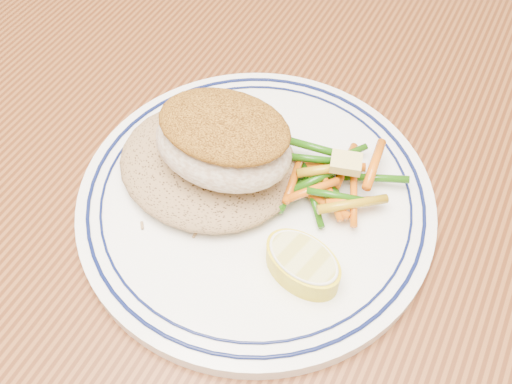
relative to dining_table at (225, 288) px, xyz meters
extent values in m
cube|color=#4D230F|center=(0.00, 0.00, 0.08)|extent=(1.50, 0.90, 0.04)
cylinder|color=#4D230F|center=(-0.68, 0.38, -0.30)|extent=(0.07, 0.07, 0.71)
cylinder|color=white|center=(0.01, 0.04, 0.10)|extent=(0.30, 0.30, 0.01)
torus|color=#0A113F|center=(0.01, 0.04, 0.11)|extent=(0.28, 0.28, 0.00)
torus|color=#0A113F|center=(0.01, 0.04, 0.11)|extent=(0.26, 0.26, 0.00)
ellipsoid|color=olive|center=(-0.03, 0.04, 0.13)|extent=(0.16, 0.14, 0.03)
ellipsoid|color=beige|center=(-0.02, 0.04, 0.16)|extent=(0.12, 0.09, 0.05)
ellipsoid|color=#8E5916|center=(-0.02, 0.04, 0.18)|extent=(0.11, 0.08, 0.02)
cylinder|color=#1C520A|center=(0.07, 0.08, 0.11)|extent=(0.03, 0.04, 0.01)
cylinder|color=#1C520A|center=(0.06, 0.08, 0.12)|extent=(0.05, 0.03, 0.01)
cylinder|color=#D75D0A|center=(0.07, 0.10, 0.12)|extent=(0.01, 0.05, 0.01)
cylinder|color=#1C520A|center=(0.04, 0.06, 0.12)|extent=(0.05, 0.05, 0.01)
cylinder|color=#1C520A|center=(0.04, 0.06, 0.12)|extent=(0.01, 0.06, 0.01)
cylinder|color=#1C520A|center=(0.06, 0.06, 0.12)|extent=(0.04, 0.05, 0.01)
cylinder|color=#1C520A|center=(0.06, 0.10, 0.12)|extent=(0.04, 0.05, 0.01)
cylinder|color=#1C520A|center=(0.09, 0.10, 0.12)|extent=(0.06, 0.02, 0.02)
cylinder|color=#D75D0A|center=(0.06, 0.09, 0.12)|extent=(0.05, 0.03, 0.01)
cylinder|color=#D75D0A|center=(0.07, 0.05, 0.12)|extent=(0.05, 0.02, 0.01)
cylinder|color=#B48A13|center=(0.05, 0.07, 0.12)|extent=(0.05, 0.03, 0.01)
cylinder|color=#D75D0A|center=(0.09, 0.06, 0.13)|extent=(0.04, 0.03, 0.01)
cylinder|color=#D75D0A|center=(0.09, 0.07, 0.13)|extent=(0.03, 0.05, 0.01)
cylinder|color=#D75D0A|center=(0.07, 0.06, 0.13)|extent=(0.04, 0.04, 0.01)
cylinder|color=#B48A13|center=(0.09, 0.06, 0.13)|extent=(0.05, 0.05, 0.01)
cylinder|color=#1C520A|center=(0.06, 0.07, 0.13)|extent=(0.04, 0.05, 0.01)
cylinder|color=#D75D0A|center=(0.04, 0.06, 0.13)|extent=(0.02, 0.05, 0.01)
cylinder|color=#1C520A|center=(0.04, 0.10, 0.13)|extent=(0.06, 0.02, 0.01)
cylinder|color=#1C520A|center=(0.08, 0.06, 0.13)|extent=(0.05, 0.02, 0.01)
cylinder|color=#D75D0A|center=(0.06, 0.05, 0.13)|extent=(0.03, 0.04, 0.01)
cylinder|color=#1C520A|center=(0.04, 0.08, 0.13)|extent=(0.05, 0.03, 0.01)
cylinder|color=#B48A13|center=(0.06, 0.08, 0.13)|extent=(0.04, 0.04, 0.01)
cylinder|color=#D75D0A|center=(0.09, 0.10, 0.13)|extent=(0.01, 0.05, 0.01)
cube|color=#E4CD6F|center=(0.07, 0.08, 0.14)|extent=(0.03, 0.03, 0.01)
torus|color=white|center=(0.08, -0.01, 0.13)|extent=(0.07, 0.07, 0.00)
camera|label=1|loc=(0.14, -0.21, 0.50)|focal=40.00mm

